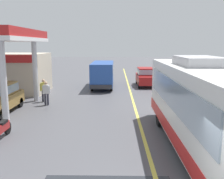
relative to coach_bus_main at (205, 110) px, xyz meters
The scene contains 8 objects.
ground 15.28m from the coach_bus_main, 98.05° to the left, with size 120.00×120.00×0.00m, color #4C4C51.
lane_divider_stripe 10.40m from the coach_bus_main, 101.96° to the left, with size 0.16×50.00×0.01m, color #D8CC4C.
coach_bus_main is the anchor object (origin of this frame).
minibus_opposing_lane 16.05m from the coach_bus_main, 107.03° to the left, with size 2.04×6.13×2.44m.
motorcycle_parked_forecourt 8.68m from the coach_bus_main, behind, with size 0.55×1.80×0.92m.
pedestrian_near_pump 11.34m from the coach_bus_main, 136.57° to the left, with size 0.55×0.22×1.66m.
pedestrian_by_shop 12.47m from the coach_bus_main, 134.38° to the left, with size 0.55×0.22×1.66m.
car_trailing_behind_bus 16.40m from the coach_bus_main, 91.45° to the left, with size 1.70×4.20×1.82m.
Camera 1 is at (-1.25, -4.65, 4.19)m, focal length 41.34 mm.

